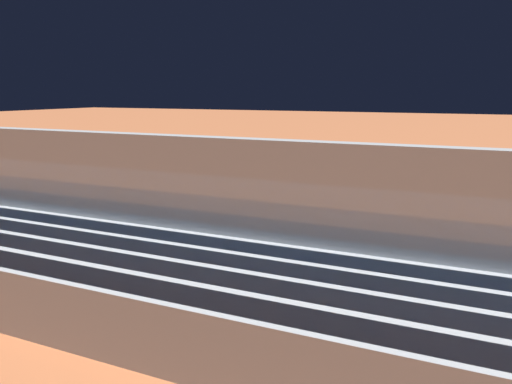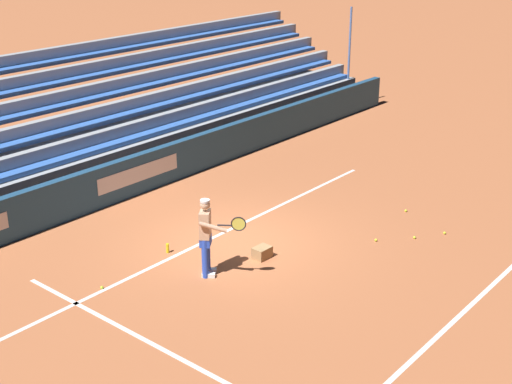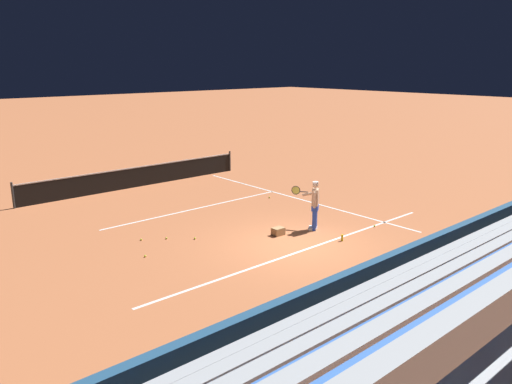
{
  "view_description": "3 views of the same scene",
  "coord_description": "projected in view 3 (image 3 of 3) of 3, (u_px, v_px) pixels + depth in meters",
  "views": [
    {
      "loc": [
        6.03,
        -13.72,
        3.89
      ],
      "look_at": [
        -0.44,
        0.29,
        0.76
      ],
      "focal_mm": 35.0,
      "sensor_mm": 36.0,
      "label": 1
    },
    {
      "loc": [
        11.23,
        10.03,
        7.18
      ],
      "look_at": [
        0.04,
        0.72,
        1.43
      ],
      "focal_mm": 50.0,
      "sensor_mm": 36.0,
      "label": 2
    },
    {
      "loc": [
        -10.85,
        -10.45,
        5.61
      ],
      "look_at": [
        -0.09,
        1.83,
        1.41
      ],
      "focal_mm": 35.0,
      "sensor_mm": 36.0,
      "label": 3
    }
  ],
  "objects": [
    {
      "name": "ball_box_cardboard",
      "position": [
        278.0,
        231.0,
        16.81
      ],
      "size": [
        0.41,
        0.31,
        0.26
      ],
      "primitive_type": "cube",
      "rotation": [
        0.0,
        0.0,
        -0.03
      ],
      "color": "#A87F51",
      "rests_on": "ground"
    },
    {
      "name": "tennis_ball_on_baseline",
      "position": [
        166.0,
        238.0,
        16.44
      ],
      "size": [
        0.07,
        0.07,
        0.07
      ],
      "primitive_type": "sphere",
      "color": "#CCE533",
      "rests_on": "ground"
    },
    {
      "name": "tennis_player",
      "position": [
        314.0,
        205.0,
        17.21
      ],
      "size": [
        0.61,
        1.05,
        1.71
      ],
      "color": "blue",
      "rests_on": "ground"
    },
    {
      "name": "tennis_ball_stray_back",
      "position": [
        141.0,
        240.0,
        16.31
      ],
      "size": [
        0.07,
        0.07,
        0.07
      ],
      "primitive_type": "sphere",
      "color": "#CCE533",
      "rests_on": "ground"
    },
    {
      "name": "tennis_ball_by_box",
      "position": [
        145.0,
        256.0,
        14.91
      ],
      "size": [
        0.07,
        0.07,
        0.07
      ],
      "primitive_type": "sphere",
      "color": "#CCE533",
      "rests_on": "ground"
    },
    {
      "name": "tennis_ball_far_left",
      "position": [
        375.0,
        226.0,
        17.69
      ],
      "size": [
        0.07,
        0.07,
        0.07
      ],
      "primitive_type": "sphere",
      "color": "#CCE533",
      "rests_on": "ground"
    },
    {
      "name": "ground_plane",
      "position": [
        296.0,
        245.0,
        15.93
      ],
      "size": [
        160.0,
        160.0,
        0.0
      ],
      "primitive_type": "plane",
      "color": "#B7663D"
    },
    {
      "name": "back_wall_sponsor_board",
      "position": [
        408.0,
        266.0,
        12.86
      ],
      "size": [
        26.31,
        0.25,
        1.1
      ],
      "color": "navy",
      "rests_on": "ground"
    },
    {
      "name": "tennis_ball_midcourt",
      "position": [
        195.0,
        238.0,
        16.43
      ],
      "size": [
        0.07,
        0.07,
        0.07
      ],
      "primitive_type": "sphere",
      "color": "#CCE533",
      "rests_on": "ground"
    },
    {
      "name": "court_sideline_white",
      "position": [
        296.0,
        198.0,
        21.47
      ],
      "size": [
        0.1,
        12.0,
        0.01
      ],
      "primitive_type": "cube",
      "color": "white",
      "rests_on": "ground"
    },
    {
      "name": "court_service_line_white",
      "position": [
        197.0,
        208.0,
        19.94
      ],
      "size": [
        8.22,
        0.1,
        0.01
      ],
      "primitive_type": "cube",
      "color": "white",
      "rests_on": "ground"
    },
    {
      "name": "tennis_net",
      "position": [
        138.0,
        176.0,
        23.34
      ],
      "size": [
        11.09,
        0.09,
        1.07
      ],
      "color": "#33383D",
      "rests_on": "ground"
    },
    {
      "name": "court_baseline_white",
      "position": [
        307.0,
        249.0,
        15.57
      ],
      "size": [
        12.0,
        0.1,
        0.01
      ],
      "primitive_type": "cube",
      "color": "white",
      "rests_on": "ground"
    },
    {
      "name": "water_bottle",
      "position": [
        342.0,
        238.0,
        16.25
      ],
      "size": [
        0.07,
        0.07,
        0.22
      ],
      "primitive_type": "cylinder",
      "color": "yellow",
      "rests_on": "ground"
    },
    {
      "name": "tennis_ball_far_right",
      "position": [
        269.0,
        197.0,
        21.47
      ],
      "size": [
        0.07,
        0.07,
        0.07
      ],
      "primitive_type": "sphere",
      "color": "#CCE533",
      "rests_on": "ground"
    }
  ]
}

